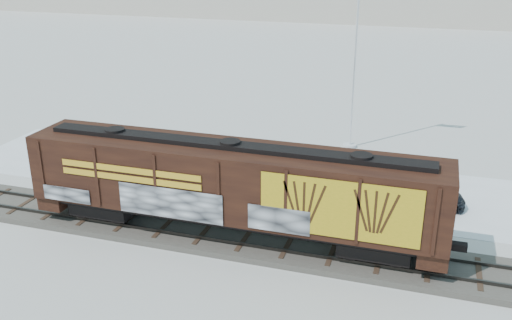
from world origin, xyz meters
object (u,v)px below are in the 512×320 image
(hopper_railcar, at_px, (231,184))
(flagpole, at_px, (355,78))
(car_dark, at_px, (419,194))
(car_white, at_px, (328,167))
(car_silver, at_px, (116,151))

(hopper_railcar, relative_size, flagpole, 1.49)
(flagpole, height_order, car_dark, flagpole)
(hopper_railcar, xyz_separation_m, flagpole, (3.26, 14.50, 1.86))
(flagpole, height_order, car_white, flagpole)
(car_silver, bearing_deg, car_white, -98.82)
(hopper_railcar, distance_m, car_white, 8.99)
(car_silver, height_order, car_white, car_white)
(hopper_railcar, height_order, car_silver, hopper_railcar)
(flagpole, distance_m, car_dark, 10.21)
(hopper_railcar, bearing_deg, car_dark, 38.67)
(hopper_railcar, relative_size, car_dark, 4.01)
(hopper_railcar, bearing_deg, car_white, 71.07)
(flagpole, bearing_deg, car_white, -93.81)
(flagpole, xyz_separation_m, car_silver, (-13.60, -7.15, -4.02))
(hopper_railcar, distance_m, flagpole, 14.97)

